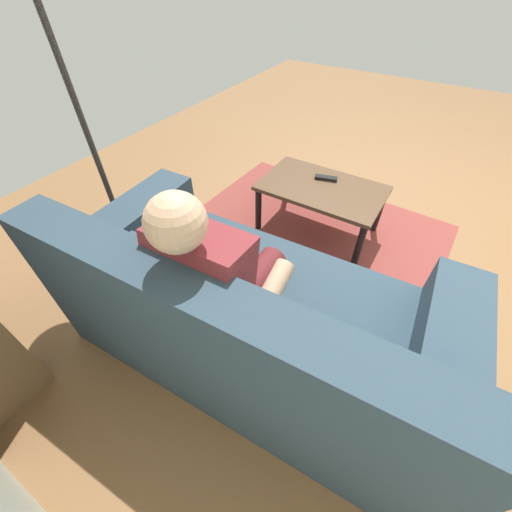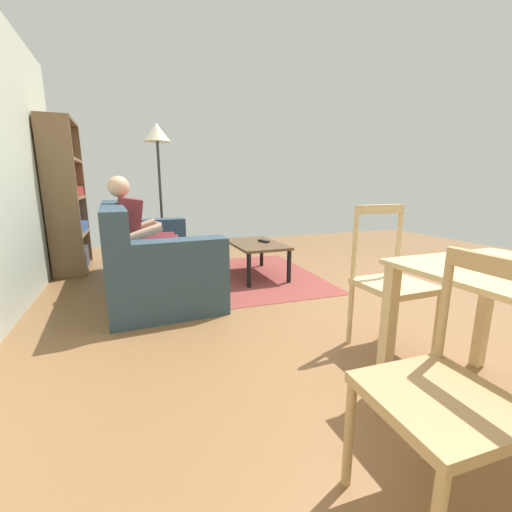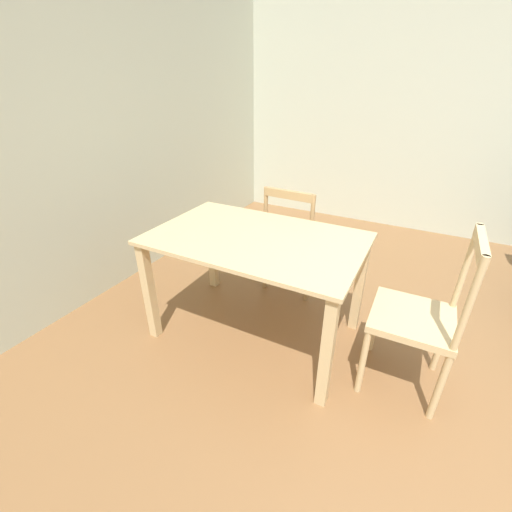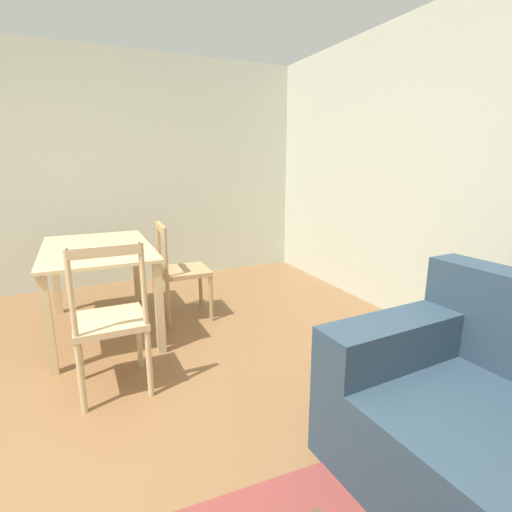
% 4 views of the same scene
% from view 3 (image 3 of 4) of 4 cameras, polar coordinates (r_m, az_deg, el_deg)
% --- Properties ---
extents(wall_side, '(0.12, 6.05, 2.60)m').
position_cam_3_polar(wall_side, '(2.63, -35.65, 16.39)').
color(wall_side, beige).
rests_on(wall_side, ground_plane).
extents(dining_table, '(1.31, 0.83, 0.73)m').
position_cam_3_polar(dining_table, '(2.13, 0.00, 0.51)').
color(dining_table, '#D1B27F').
rests_on(dining_table, ground_plane).
extents(dining_chair_near_wall, '(0.44, 0.44, 0.89)m').
position_cam_3_polar(dining_chair_near_wall, '(2.78, 6.63, 3.00)').
color(dining_chair_near_wall, tan).
rests_on(dining_chair_near_wall, ground_plane).
extents(dining_chair_facing_couch, '(0.43, 0.43, 0.97)m').
position_cam_3_polar(dining_chair_facing_couch, '(2.03, 25.83, -9.42)').
color(dining_chair_facing_couch, '#D1B27F').
rests_on(dining_chair_facing_couch, ground_plane).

